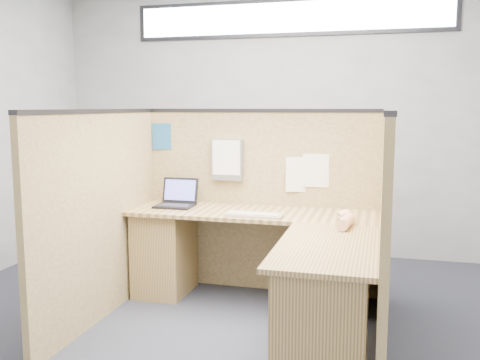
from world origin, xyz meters
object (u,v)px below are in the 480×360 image
(laptop, at_px, (177,199))
(mouse, at_px, (346,217))
(l_desk, at_px, (264,269))
(keyboard, at_px, (253,215))

(laptop, xyz_separation_m, mouse, (1.39, -0.23, -0.03))
(laptop, relative_size, mouse, 2.58)
(l_desk, xyz_separation_m, mouse, (0.55, 0.23, 0.36))
(l_desk, xyz_separation_m, laptop, (-0.84, 0.46, 0.39))
(l_desk, xyz_separation_m, keyboard, (-0.13, 0.19, 0.35))
(laptop, xyz_separation_m, keyboard, (0.72, -0.27, -0.04))
(keyboard, relative_size, mouse, 3.62)
(l_desk, bearing_deg, mouse, 23.01)
(l_desk, bearing_deg, laptop, 151.26)
(keyboard, bearing_deg, mouse, 4.77)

